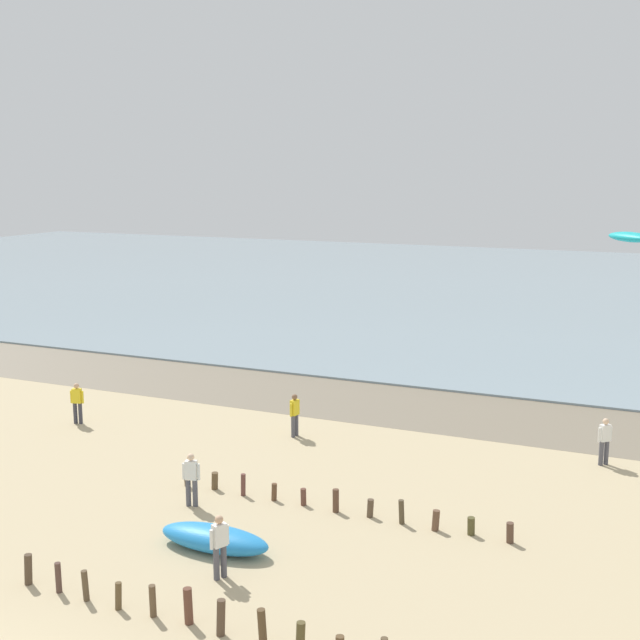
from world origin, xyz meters
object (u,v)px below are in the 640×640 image
(person_left_flank, at_px, (191,478))
(person_mid_beach, at_px, (295,414))
(person_right_flank, at_px, (77,402))
(person_nearest_camera, at_px, (220,545))
(grounded_kite, at_px, (214,539))
(kite_aloft_0, at_px, (630,237))
(person_trailing_behind, at_px, (605,440))

(person_left_flank, bearing_deg, person_mid_beach, 89.27)
(person_right_flank, bearing_deg, person_left_flank, -31.01)
(person_nearest_camera, distance_m, person_mid_beach, 11.35)
(person_left_flank, bearing_deg, person_right_flank, 148.99)
(grounded_kite, xyz_separation_m, kite_aloft_0, (8.97, 26.62, 6.55))
(person_mid_beach, height_order, person_right_flank, same)
(person_right_flank, relative_size, kite_aloft_0, 0.56)
(person_right_flank, xyz_separation_m, kite_aloft_0, (19.94, 19.03, 5.96))
(person_nearest_camera, height_order, kite_aloft_0, kite_aloft_0)
(person_nearest_camera, xyz_separation_m, person_mid_beach, (-3.02, 10.94, 0.00))
(person_nearest_camera, xyz_separation_m, kite_aloft_0, (8.03, 27.93, 5.96))
(person_mid_beach, relative_size, person_trailing_behind, 1.00)
(person_nearest_camera, height_order, person_right_flank, same)
(person_left_flank, distance_m, person_trailing_behind, 14.48)
(person_mid_beach, xyz_separation_m, grounded_kite, (2.07, -9.63, -0.59))
(person_trailing_behind, relative_size, kite_aloft_0, 0.56)
(person_right_flank, bearing_deg, grounded_kite, -34.67)
(person_right_flank, height_order, kite_aloft_0, kite_aloft_0)
(grounded_kite, bearing_deg, person_trailing_behind, -130.10)
(person_mid_beach, bearing_deg, kite_aloft_0, 56.96)
(kite_aloft_0, bearing_deg, person_left_flank, 110.83)
(person_left_flank, bearing_deg, person_trailing_behind, 37.74)
(person_nearest_camera, distance_m, kite_aloft_0, 29.66)
(person_right_flank, xyz_separation_m, grounded_kite, (10.97, -7.58, -0.59))
(person_trailing_behind, bearing_deg, kite_aloft_0, 91.16)
(person_mid_beach, distance_m, person_right_flank, 9.12)
(person_mid_beach, bearing_deg, person_nearest_camera, -74.57)
(person_nearest_camera, xyz_separation_m, person_left_flank, (-3.11, 3.60, 0.00))
(person_nearest_camera, height_order, person_left_flank, same)
(grounded_kite, bearing_deg, kite_aloft_0, -108.97)
(grounded_kite, bearing_deg, person_mid_beach, -78.18)
(person_left_flank, relative_size, grounded_kite, 0.52)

